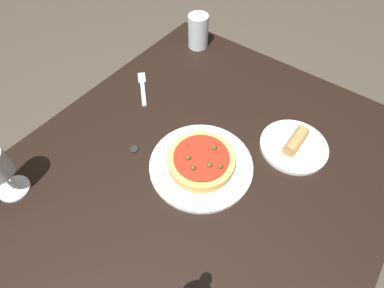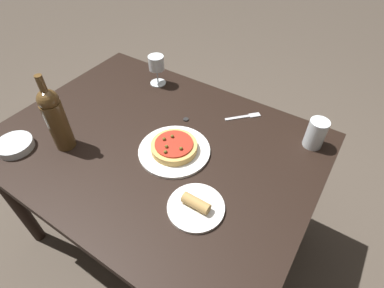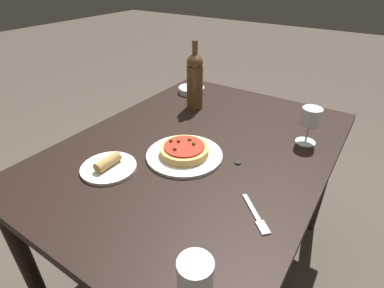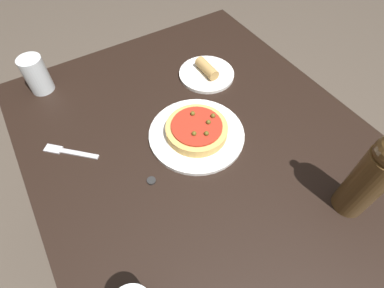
% 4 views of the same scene
% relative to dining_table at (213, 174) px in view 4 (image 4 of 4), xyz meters
% --- Properties ---
extents(ground_plane, '(14.00, 14.00, 0.00)m').
position_rel_dining_table_xyz_m(ground_plane, '(0.00, 0.00, -0.65)').
color(ground_plane, '#4C4238').
extents(dining_table, '(1.30, 0.97, 0.73)m').
position_rel_dining_table_xyz_m(dining_table, '(0.00, 0.00, 0.00)').
color(dining_table, black).
rests_on(dining_table, ground_plane).
extents(dinner_plate, '(0.29, 0.29, 0.01)m').
position_rel_dining_table_xyz_m(dinner_plate, '(-0.10, 0.00, 0.09)').
color(dinner_plate, white).
rests_on(dinner_plate, dining_table).
extents(pizza, '(0.18, 0.18, 0.05)m').
position_rel_dining_table_xyz_m(pizza, '(-0.10, 0.00, 0.11)').
color(pizza, tan).
rests_on(pizza, dinner_plate).
extents(wine_bottle, '(0.08, 0.08, 0.33)m').
position_rel_dining_table_xyz_m(wine_bottle, '(0.29, 0.21, 0.23)').
color(wine_bottle, brown).
rests_on(wine_bottle, dining_table).
extents(water_cup, '(0.08, 0.08, 0.12)m').
position_rel_dining_table_xyz_m(water_cup, '(-0.55, -0.34, 0.15)').
color(water_cup, silver).
rests_on(water_cup, dining_table).
extents(fork, '(0.13, 0.13, 0.00)m').
position_rel_dining_table_xyz_m(fork, '(-0.24, -0.35, 0.09)').
color(fork, '#B7B7BC').
rests_on(fork, dining_table).
extents(side_plate, '(0.19, 0.19, 0.05)m').
position_rel_dining_table_xyz_m(side_plate, '(-0.31, 0.18, 0.10)').
color(side_plate, white).
rests_on(side_plate, dining_table).
extents(bottle_cap, '(0.02, 0.02, 0.01)m').
position_rel_dining_table_xyz_m(bottle_cap, '(-0.03, -0.19, 0.09)').
color(bottle_cap, black).
rests_on(bottle_cap, dining_table).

